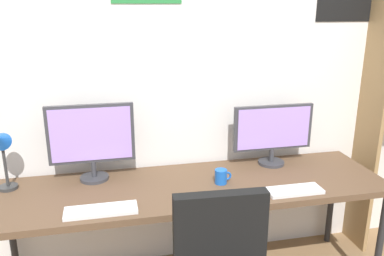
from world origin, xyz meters
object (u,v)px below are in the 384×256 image
desk (194,191)px  computer_mouse (180,198)px  monitor_right (273,131)px  desk_lamp (2,149)px  keyboard_left (101,210)px  keyboard_right (294,190)px  coffee_mug (221,176)px  monitor_left (91,138)px

desk → computer_mouse: size_ratio=25.11×
monitor_right → computer_mouse: (-0.72, -0.41, -0.22)m
desk_lamp → keyboard_left: desk_lamp is taller
desk_lamp → keyboard_right: bearing=-13.1°
desk_lamp → coffee_mug: (1.28, -0.18, -0.22)m
keyboard_right → computer_mouse: bearing=177.1°
monitor_left → keyboard_left: (0.04, -0.44, -0.26)m
computer_mouse → coffee_mug: bearing=31.1°
monitor_right → coffee_mug: size_ratio=5.24×
monitor_right → coffee_mug: bearing=-151.7°
desk → keyboard_left: (-0.56, -0.23, 0.06)m
monitor_left → desk: bearing=-19.5°
computer_mouse → monitor_left: bearing=139.6°
monitor_left → keyboard_right: bearing=-20.9°
desk → coffee_mug: 0.20m
desk_lamp → keyboard_right: desk_lamp is taller
desk → monitor_right: monitor_right is taller
monitor_left → keyboard_left: monitor_left is taller
desk → keyboard_left: keyboard_left is taller
desk → computer_mouse: (-0.12, -0.19, 0.06)m
desk → desk_lamp: (-1.11, 0.16, 0.31)m
desk → monitor_right: size_ratio=4.34×
desk → computer_mouse: 0.24m
desk → monitor_right: bearing=19.5°
keyboard_left → keyboard_right: (1.12, 0.00, 0.00)m
desk → coffee_mug: (0.17, -0.02, 0.09)m
monitor_left → coffee_mug: bearing=-16.6°
coffee_mug → computer_mouse: bearing=-148.9°
monitor_left → desk_lamp: 0.51m
desk_lamp → computer_mouse: 1.07m
keyboard_left → keyboard_right: bearing=0.0°
monitor_left → monitor_right: bearing=-0.0°
monitor_left → desk_lamp: (-0.51, -0.05, -0.01)m
keyboard_left → keyboard_right: size_ratio=1.17×
keyboard_right → coffee_mug: bearing=151.4°
monitor_right → keyboard_right: (-0.04, -0.44, -0.23)m
keyboard_right → coffee_mug: size_ratio=3.12×
coffee_mug → desk_lamp: bearing=172.2°
monitor_right → coffee_mug: monitor_right is taller
desk → desk_lamp: desk_lamp is taller
monitor_right → desk_lamp: 1.71m
desk_lamp → computer_mouse: bearing=-19.7°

